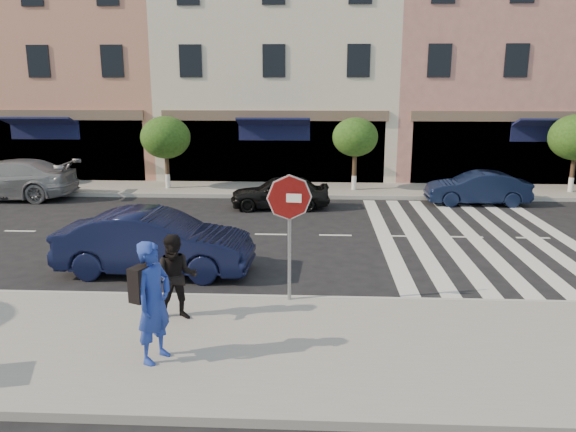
% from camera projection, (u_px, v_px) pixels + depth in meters
% --- Properties ---
extents(ground, '(120.00, 120.00, 0.00)m').
position_uv_depth(ground, '(258.00, 278.00, 13.55)').
color(ground, black).
rests_on(ground, ground).
extents(sidewalk_near, '(60.00, 4.50, 0.15)m').
position_uv_depth(sidewalk_near, '(236.00, 347.00, 9.89)').
color(sidewalk_near, gray).
rests_on(sidewalk_near, ground).
extents(sidewalk_far, '(60.00, 3.00, 0.15)m').
position_uv_depth(sidewalk_far, '(284.00, 190.00, 24.21)').
color(sidewalk_far, gray).
rests_on(sidewalk_far, ground).
extents(building_west_mid, '(10.00, 9.00, 14.00)m').
position_uv_depth(building_west_mid, '(78.00, 34.00, 28.94)').
color(building_west_mid, tan).
rests_on(building_west_mid, ground).
extents(building_centre, '(11.00, 9.00, 11.00)m').
position_uv_depth(building_centre, '(280.00, 64.00, 28.79)').
color(building_centre, beige).
rests_on(building_centre, ground).
extents(building_east_mid, '(13.00, 9.00, 13.00)m').
position_uv_depth(building_east_mid, '(520.00, 43.00, 27.97)').
color(building_east_mid, tan).
rests_on(building_east_mid, ground).
extents(street_tree_wb, '(2.10, 2.10, 3.06)m').
position_uv_depth(street_tree_wb, '(166.00, 138.00, 23.73)').
color(street_tree_wb, '#473323').
rests_on(street_tree_wb, sidewalk_far).
extents(street_tree_c, '(1.90, 1.90, 3.04)m').
position_uv_depth(street_tree_c, '(355.00, 137.00, 23.34)').
color(street_tree_c, '#473323').
rests_on(street_tree_c, sidewalk_far).
extents(street_tree_ea, '(2.20, 2.20, 3.19)m').
position_uv_depth(street_tree_ea, '(576.00, 138.00, 22.89)').
color(street_tree_ea, '#473323').
rests_on(street_tree_ea, sidewalk_far).
extents(stop_sign, '(0.94, 0.17, 2.67)m').
position_uv_depth(stop_sign, '(289.00, 211.00, 11.40)').
color(stop_sign, gray).
rests_on(stop_sign, sidewalk_near).
extents(photographer, '(0.74, 0.87, 2.03)m').
position_uv_depth(photographer, '(154.00, 302.00, 9.08)').
color(photographer, '#22389B').
rests_on(photographer, sidewalk_near).
extents(walker, '(0.92, 0.77, 1.69)m').
position_uv_depth(walker, '(176.00, 278.00, 10.70)').
color(walker, black).
rests_on(walker, sidewalk_near).
extents(car_near_mid, '(4.80, 1.84, 1.56)m').
position_uv_depth(car_near_mid, '(155.00, 243.00, 13.78)').
color(car_near_mid, black).
rests_on(car_near_mid, ground).
extents(car_far_left, '(5.53, 2.41, 1.58)m').
position_uv_depth(car_far_left, '(7.00, 180.00, 22.52)').
color(car_far_left, gray).
rests_on(car_far_left, ground).
extents(car_far_mid, '(3.76, 1.75, 1.24)m').
position_uv_depth(car_far_mid, '(280.00, 192.00, 20.86)').
color(car_far_mid, black).
rests_on(car_far_mid, ground).
extents(car_far_right, '(3.86, 1.36, 1.27)m').
position_uv_depth(car_far_right, '(477.00, 188.00, 21.57)').
color(car_far_right, black).
rests_on(car_far_right, ground).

